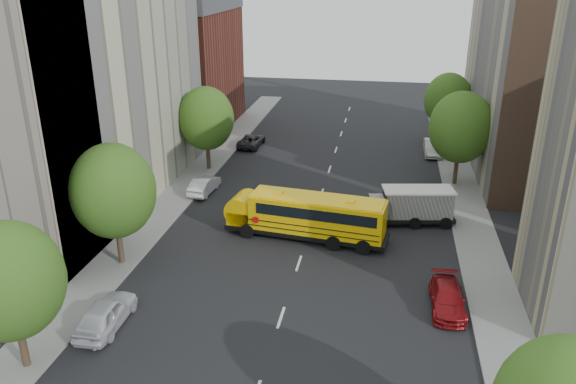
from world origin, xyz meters
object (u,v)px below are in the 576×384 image
(street_tree_4, at_px, (461,127))
(school_bus, at_px, (305,214))
(parked_car_3, at_px, (447,298))
(safari_truck, at_px, (411,205))
(parked_car_1, at_px, (204,185))
(parked_car_2, at_px, (251,140))
(street_tree_0, at_px, (9,281))
(street_tree_5, at_px, (448,100))
(parked_car_5, at_px, (432,148))
(parked_car_0, at_px, (106,314))
(street_tree_1, at_px, (113,191))
(street_tree_2, at_px, (206,119))

(street_tree_4, relative_size, school_bus, 0.71)
(parked_car_3, bearing_deg, safari_truck, 98.28)
(parked_car_1, relative_size, parked_car_2, 0.90)
(street_tree_0, distance_m, parked_car_3, 21.90)
(street_tree_5, height_order, parked_car_5, street_tree_5)
(street_tree_5, relative_size, safari_truck, 1.15)
(parked_car_0, bearing_deg, school_bus, -126.26)
(parked_car_1, height_order, parked_car_3, parked_car_1)
(street_tree_1, height_order, parked_car_1, street_tree_1)
(street_tree_5, distance_m, parked_car_0, 41.59)
(safari_truck, relative_size, parked_car_5, 1.47)
(parked_car_5, bearing_deg, parked_car_0, -120.22)
(school_bus, xyz_separation_m, parked_car_1, (-9.43, 6.68, -1.08))
(street_tree_0, bearing_deg, street_tree_1, 90.00)
(school_bus, distance_m, parked_car_0, 14.86)
(street_tree_0, distance_m, street_tree_2, 28.00)
(street_tree_2, xyz_separation_m, parked_car_3, (19.80, -19.53, -4.19))
(parked_car_3, bearing_deg, street_tree_1, 174.78)
(street_tree_4, bearing_deg, street_tree_0, -128.16)
(street_tree_5, height_order, school_bus, street_tree_5)
(street_tree_1, height_order, street_tree_5, street_tree_1)
(street_tree_0, bearing_deg, street_tree_5, 61.19)
(parked_car_1, bearing_deg, safari_truck, 173.78)
(safari_truck, height_order, parked_car_3, safari_truck)
(street_tree_5, xyz_separation_m, parked_car_2, (-19.80, -4.37, -4.06))
(street_tree_4, bearing_deg, parked_car_0, -129.11)
(parked_car_0, bearing_deg, parked_car_5, -120.16)
(street_tree_0, bearing_deg, street_tree_4, 51.84)
(street_tree_0, distance_m, safari_truck, 26.69)
(parked_car_0, xyz_separation_m, parked_car_5, (18.37, 32.50, -0.04))
(street_tree_2, bearing_deg, school_bus, -48.63)
(street_tree_5, relative_size, parked_car_0, 1.65)
(street_tree_2, bearing_deg, street_tree_1, -90.00)
(parked_car_2, bearing_deg, street_tree_2, 75.92)
(street_tree_2, distance_m, street_tree_5, 25.06)
(street_tree_2, xyz_separation_m, parked_car_0, (2.20, -24.36, -4.05))
(street_tree_0, relative_size, street_tree_5, 0.99)
(street_tree_5, xyz_separation_m, parked_car_3, (-2.20, -31.53, -4.06))
(parked_car_0, height_order, parked_car_3, parked_car_0)
(street_tree_1, relative_size, street_tree_2, 1.03)
(street_tree_4, xyz_separation_m, school_bus, (-11.17, -12.29, -3.31))
(street_tree_4, distance_m, parked_car_0, 31.68)
(safari_truck, height_order, parked_car_0, safari_truck)
(street_tree_1, xyz_separation_m, safari_truck, (18.05, 9.39, -3.54))
(school_bus, bearing_deg, street_tree_1, -144.92)
(parked_car_0, bearing_deg, street_tree_4, -129.79)
(parked_car_1, xyz_separation_m, parked_car_2, (0.80, 13.24, -0.04))
(parked_car_3, bearing_deg, street_tree_5, 85.20)
(street_tree_4, distance_m, parked_car_3, 20.15)
(street_tree_5, distance_m, safari_truck, 21.24)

